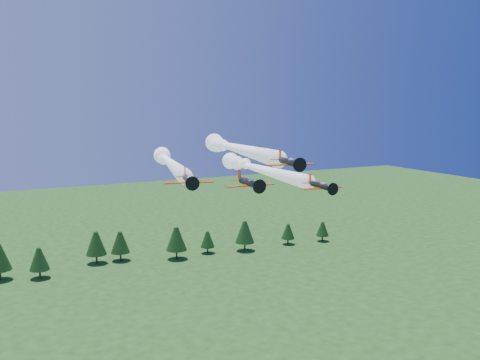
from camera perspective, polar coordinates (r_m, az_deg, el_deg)
name	(u,v)px	position (r m, az deg, el deg)	size (l,w,h in m)	color
plane_lead	(234,147)	(97.62, -0.66, 3.49)	(11.47, 44.92, 3.70)	black
plane_left	(169,162)	(106.19, -7.62, 1.96)	(14.78, 45.85, 3.70)	black
plane_right	(257,168)	(107.83, 1.84, 1.26)	(8.48, 44.03, 3.70)	black
plane_slot	(249,183)	(89.00, 0.95, -0.31)	(8.40, 9.12, 2.95)	black
treeline	(115,247)	(192.30, -13.17, -6.97)	(163.19, 17.67, 11.85)	#382314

